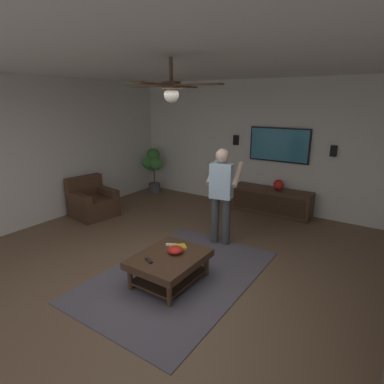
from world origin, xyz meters
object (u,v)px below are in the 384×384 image
at_px(wall_speaker_right, 236,140).
at_px(vase_round, 278,185).
at_px(armchair, 92,203).
at_px(remote_black, 149,260).
at_px(potted_plant_tall, 153,164).
at_px(remote_white, 171,245).
at_px(media_console, 271,201).
at_px(bowl, 175,250).
at_px(person_standing, 222,191).
at_px(wall_speaker_left, 334,151).
at_px(tv, 279,145).
at_px(coffee_table, 170,262).
at_px(ceiling_fan, 171,88).
at_px(book, 178,247).

bearing_deg(wall_speaker_right, vase_round, -102.19).
distance_m(armchair, remote_black, 3.18).
relative_size(potted_plant_tall, remote_white, 7.79).
relative_size(media_console, bowl, 8.11).
distance_m(armchair, person_standing, 3.02).
bearing_deg(wall_speaker_right, wall_speaker_left, -90.00).
distance_m(bowl, vase_round, 3.33).
bearing_deg(tv, vase_round, 28.99).
relative_size(coffee_table, media_console, 0.59).
xyz_separation_m(wall_speaker_left, ceiling_fan, (-3.84, 1.02, 1.07)).
height_order(book, wall_speaker_right, wall_speaker_right).
relative_size(potted_plant_tall, ceiling_fan, 0.97).
relative_size(book, wall_speaker_right, 1.00).
xyz_separation_m(tv, potted_plant_tall, (-0.39, 3.22, -0.71)).
bearing_deg(wall_speaker_left, tv, 90.70).
relative_size(media_console, book, 7.73).
relative_size(vase_round, wall_speaker_left, 1.00).
xyz_separation_m(coffee_table, wall_speaker_left, (3.66, -1.24, 1.13)).
bearing_deg(remote_white, tv, 56.53).
xyz_separation_m(wall_speaker_left, wall_speaker_right, (0.00, 2.11, 0.07)).
relative_size(armchair, book, 4.17).
height_order(tv, wall_speaker_right, tv).
bearing_deg(tv, wall_speaker_left, 90.70).
distance_m(coffee_table, person_standing, 1.60).
bearing_deg(armchair, remote_white, -9.46).
distance_m(tv, ceiling_fan, 3.97).
bearing_deg(tv, ceiling_fan, 0.97).
height_order(media_console, vase_round, vase_round).
relative_size(tv, potted_plant_tall, 1.11).
relative_size(armchair, coffee_table, 0.92).
xyz_separation_m(person_standing, potted_plant_tall, (1.79, 3.04, -0.18)).
bearing_deg(armchair, media_console, 44.36).
height_order(remote_black, wall_speaker_right, wall_speaker_right).
relative_size(tv, person_standing, 0.79).
height_order(person_standing, remote_black, person_standing).
bearing_deg(coffee_table, wall_speaker_right, 13.39).
bearing_deg(person_standing, ceiling_fan, 177.77).
distance_m(coffee_table, vase_round, 3.45).
bearing_deg(coffee_table, tv, -2.34).
bearing_deg(book, remote_black, 30.39).
relative_size(armchair, person_standing, 0.56).
xyz_separation_m(media_console, book, (-3.19, 0.17, 0.14)).
relative_size(book, vase_round, 1.00).
xyz_separation_m(remote_white, ceiling_fan, (-0.43, -0.38, 2.09)).
bearing_deg(ceiling_fan, person_standing, 8.46).
xyz_separation_m(coffee_table, tv, (3.65, -0.15, 1.17)).
distance_m(coffee_table, remote_black, 0.32).
height_order(coffee_table, wall_speaker_right, wall_speaker_right).
height_order(tv, remote_black, tv).
distance_m(potted_plant_tall, wall_speaker_left, 4.38).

